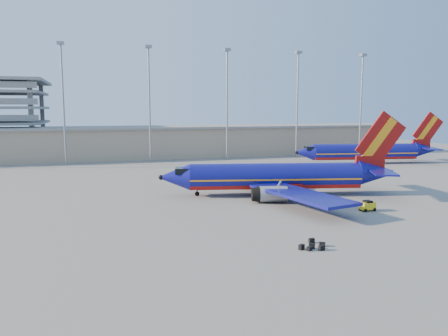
# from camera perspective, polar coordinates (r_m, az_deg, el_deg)

# --- Properties ---
(ground) EXTENTS (220.00, 220.00, 0.00)m
(ground) POSITION_cam_1_polar(r_m,az_deg,el_deg) (67.34, -0.45, -3.69)
(ground) COLOR slate
(ground) RESTS_ON ground
(terminal_building) EXTENTS (122.00, 16.00, 8.50)m
(terminal_building) POSITION_cam_1_polar(r_m,az_deg,el_deg) (125.00, -3.41, 3.60)
(terminal_building) COLOR gray
(terminal_building) RESTS_ON ground
(light_mast_row) EXTENTS (101.60, 1.60, 28.65)m
(light_mast_row) POSITION_cam_1_polar(r_m,az_deg,el_deg) (111.95, -4.58, 9.88)
(light_mast_row) COLOR gray
(light_mast_row) RESTS_ON ground
(aircraft_main) EXTENTS (38.08, 36.25, 13.05)m
(aircraft_main) POSITION_cam_1_polar(r_m,az_deg,el_deg) (68.46, 7.40, -1.19)
(aircraft_main) COLOR navy
(aircraft_main) RESTS_ON ground
(aircraft_second) EXTENTS (37.16, 14.94, 12.67)m
(aircraft_second) POSITION_cam_1_polar(r_m,az_deg,el_deg) (112.89, 18.31, 2.05)
(aircraft_second) COLOR navy
(aircraft_second) RESTS_ON ground
(baggage_tug) EXTENTS (2.02, 1.31, 1.39)m
(baggage_tug) POSITION_cam_1_polar(r_m,az_deg,el_deg) (60.61, 18.24, -4.68)
(baggage_tug) COLOR yellow
(baggage_tug) RESTS_ON ground
(luggage_pile) EXTENTS (3.10, 2.78, 0.51)m
(luggage_pile) POSITION_cam_1_polar(r_m,az_deg,el_deg) (43.67, 11.52, -9.91)
(luggage_pile) COLOR black
(luggage_pile) RESTS_ON ground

